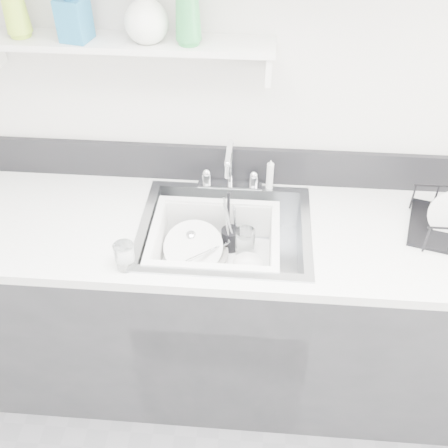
{
  "coord_description": "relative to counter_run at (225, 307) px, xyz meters",
  "views": [
    {
      "loc": [
        0.11,
        -0.27,
        2.21
      ],
      "look_at": [
        0.0,
        1.14,
        0.98
      ],
      "focal_mm": 42.0,
      "sensor_mm": 36.0,
      "label": 1
    }
  ],
  "objects": [
    {
      "name": "sink",
      "position": [
        0.0,
        0.0,
        0.37
      ],
      "size": [
        0.64,
        0.52,
        0.2
      ],
      "primitive_type": null,
      "color": "silver",
      "rests_on": "counter_run"
    },
    {
      "name": "utensil_cup",
      "position": [
        0.02,
        0.06,
        0.36
      ],
      "size": [
        0.07,
        0.07,
        0.25
      ],
      "rotation": [
        0.0,
        0.0,
        -0.26
      ],
      "color": "black",
      "rests_on": "wash_tub"
    },
    {
      "name": "soap_bottle_a",
      "position": [
        -0.71,
        0.23,
        1.18
      ],
      "size": [
        0.09,
        0.09,
        0.22
      ],
      "primitive_type": "imported",
      "rotation": [
        0.0,
        0.0,
        -0.12
      ],
      "color": "#B5E339",
      "rests_on": "wall_shelf"
    },
    {
      "name": "backsplash",
      "position": [
        0.0,
        0.3,
        0.54
      ],
      "size": [
        3.2,
        0.02,
        0.16
      ],
      "primitive_type": "cube",
      "color": "black",
      "rests_on": "counter_run"
    },
    {
      "name": "counter_run",
      "position": [
        0.0,
        0.0,
        0.0
      ],
      "size": [
        3.2,
        0.62,
        0.92
      ],
      "color": "#2B2B2E",
      "rests_on": "ground"
    },
    {
      "name": "soap_bottle_b",
      "position": [
        -0.51,
        0.21,
        1.17
      ],
      "size": [
        0.11,
        0.11,
        0.2
      ],
      "primitive_type": "imported",
      "rotation": [
        0.0,
        0.0,
        -0.21
      ],
      "color": "teal",
      "rests_on": "wall_shelf"
    },
    {
      "name": "ladle",
      "position": [
        -0.08,
        -0.01,
        0.35
      ],
      "size": [
        0.27,
        0.25,
        0.08
      ],
      "primitive_type": null,
      "rotation": [
        0.0,
        0.0,
        -0.72
      ],
      "color": "silver",
      "rests_on": "wash_tub"
    },
    {
      "name": "faucet",
      "position": [
        0.0,
        0.25,
        0.52
      ],
      "size": [
        0.26,
        0.18,
        0.23
      ],
      "color": "silver",
      "rests_on": "counter_run"
    },
    {
      "name": "side_sprayer",
      "position": [
        0.16,
        0.25,
        0.53
      ],
      "size": [
        0.03,
        0.03,
        0.14
      ],
      "primitive_type": "cylinder",
      "color": "white",
      "rests_on": "counter_run"
    },
    {
      "name": "room_shell",
      "position": [
        0.0,
        -0.8,
        1.22
      ],
      "size": [
        3.5,
        3.0,
        2.6
      ],
      "color": "silver",
      "rests_on": "ground"
    },
    {
      "name": "tumbler_counter",
      "position": [
        -0.32,
        -0.23,
        0.51
      ],
      "size": [
        0.08,
        0.08,
        0.1
      ],
      "primitive_type": "cylinder",
      "rotation": [
        0.0,
        0.0,
        -0.18
      ],
      "color": "white",
      "rests_on": "counter_run"
    },
    {
      "name": "bowl_small",
      "position": [
        0.09,
        -0.06,
        0.33
      ],
      "size": [
        0.15,
        0.15,
        0.04
      ],
      "primitive_type": "imported",
      "rotation": [
        0.0,
        0.0,
        0.27
      ],
      "color": "white",
      "rests_on": "wash_tub"
    },
    {
      "name": "tumbler_in_tub",
      "position": [
        0.08,
        0.03,
        0.36
      ],
      "size": [
        0.1,
        0.1,
        0.11
      ],
      "primitive_type": "cylinder",
      "rotation": [
        0.0,
        0.0,
        0.35
      ],
      "color": "white",
      "rests_on": "wash_tub"
    },
    {
      "name": "wash_tub",
      "position": [
        -0.04,
        -0.04,
        0.38
      ],
      "size": [
        0.53,
        0.45,
        0.19
      ],
      "primitive_type": null,
      "rotation": [
        0.0,
        0.0,
        -0.14
      ],
      "color": "white",
      "rests_on": "sink"
    },
    {
      "name": "plate_stack",
      "position": [
        -0.11,
        -0.02,
        0.34
      ],
      "size": [
        0.28,
        0.27,
        0.11
      ],
      "rotation": [
        0.0,
        0.0,
        -0.27
      ],
      "color": "white",
      "rests_on": "wash_tub"
    },
    {
      "name": "wall_shelf",
      "position": [
        -0.35,
        0.23,
        1.05
      ],
      "size": [
        1.0,
        0.16,
        0.12
      ],
      "color": "silver",
      "rests_on": "room_shell"
    },
    {
      "name": "soap_bottle_d",
      "position": [
        -0.14,
        0.21,
        1.18
      ],
      "size": [
        0.1,
        0.1,
        0.22
      ],
      "primitive_type": "imported",
      "rotation": [
        0.0,
        0.0,
        -0.25
      ],
      "color": "green",
      "rests_on": "wall_shelf"
    },
    {
      "name": "soap_bottle_c",
      "position": [
        -0.27,
        0.22,
        1.16
      ],
      "size": [
        0.17,
        0.17,
        0.19
      ],
      "primitive_type": "imported",
      "rotation": [
        0.0,
        0.0,
        -0.18
      ],
      "color": "white",
      "rests_on": "wall_shelf"
    }
  ]
}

